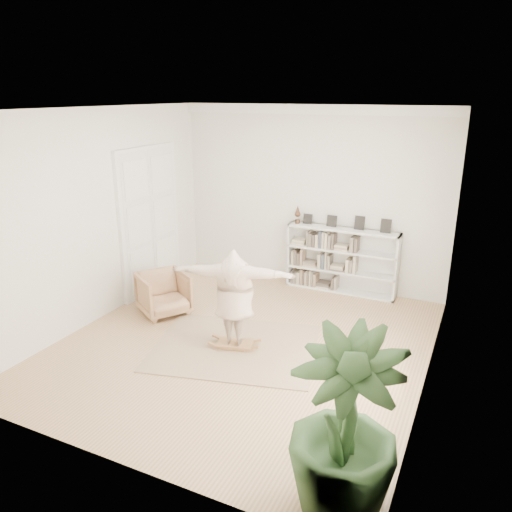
{
  "coord_description": "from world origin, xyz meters",
  "views": [
    {
      "loc": [
        3.21,
        -6.36,
        3.82
      ],
      "look_at": [
        0.01,
        0.4,
        1.35
      ],
      "focal_mm": 35.0,
      "sensor_mm": 36.0,
      "label": 1
    }
  ],
  "objects_px": {
    "rocker_board": "(235,344)",
    "armchair": "(164,293)",
    "bookshelf": "(341,261)",
    "person": "(234,295)",
    "houseplant": "(344,425)"
  },
  "relations": [
    {
      "from": "houseplant",
      "to": "bookshelf",
      "type": "bearing_deg",
      "value": 106.17
    },
    {
      "from": "rocker_board",
      "to": "person",
      "type": "xyz_separation_m",
      "value": [
        -0.0,
        -0.0,
        0.83
      ]
    },
    {
      "from": "person",
      "to": "armchair",
      "type": "bearing_deg",
      "value": -33.21
    },
    {
      "from": "bookshelf",
      "to": "person",
      "type": "xyz_separation_m",
      "value": [
        -0.81,
        -3.01,
        0.27
      ]
    },
    {
      "from": "rocker_board",
      "to": "armchair",
      "type": "bearing_deg",
      "value": 146.79
    },
    {
      "from": "armchair",
      "to": "person",
      "type": "distance_m",
      "value": 1.93
    },
    {
      "from": "bookshelf",
      "to": "armchair",
      "type": "distance_m",
      "value": 3.53
    },
    {
      "from": "person",
      "to": "houseplant",
      "type": "height_order",
      "value": "houseplant"
    },
    {
      "from": "armchair",
      "to": "rocker_board",
      "type": "xyz_separation_m",
      "value": [
        1.76,
        -0.61,
        -0.31
      ]
    },
    {
      "from": "person",
      "to": "houseplant",
      "type": "distance_m",
      "value": 3.34
    },
    {
      "from": "armchair",
      "to": "bookshelf",
      "type": "bearing_deg",
      "value": -13.96
    },
    {
      "from": "bookshelf",
      "to": "rocker_board",
      "type": "distance_m",
      "value": 3.17
    },
    {
      "from": "rocker_board",
      "to": "person",
      "type": "height_order",
      "value": "person"
    },
    {
      "from": "bookshelf",
      "to": "person",
      "type": "height_order",
      "value": "person"
    },
    {
      "from": "person",
      "to": "bookshelf",
      "type": "bearing_deg",
      "value": -119.14
    }
  ]
}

